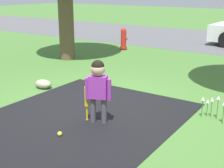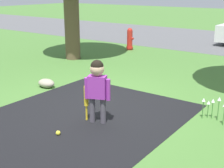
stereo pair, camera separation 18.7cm
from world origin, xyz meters
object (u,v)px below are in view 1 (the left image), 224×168
Objects in this scene: baseball_bat at (87,98)px; fire_hydrant at (124,39)px; child at (98,83)px; sports_ball at (60,134)px.

fire_hydrant is at bearing 116.38° from baseball_bat.
child is 0.35m from baseball_bat.
child reaches higher than sports_ball.
baseball_bat is 0.77m from sports_ball.
fire_hydrant is (-2.83, 6.36, 0.35)m from sports_ball.
baseball_bat is 0.80× the size of fire_hydrant.
fire_hydrant is (-2.81, 5.67, -0.02)m from baseball_bat.
baseball_bat is 6.33m from fire_hydrant.
fire_hydrant is at bearing 96.17° from child.
fire_hydrant reaches higher than sports_ball.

